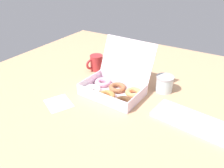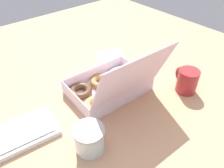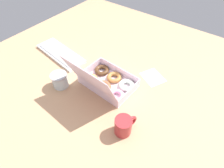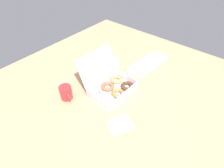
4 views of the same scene
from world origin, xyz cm
name	(u,v)px [view 2 (image 2 of 4)]	position (x,y,z in cm)	size (l,w,h in cm)	color
ground_plane	(98,91)	(0.00, 0.00, -1.00)	(180.00, 180.00, 2.00)	tan
donut_box	(111,86)	(-2.60, 5.08, 3.43)	(32.26, 30.81, 25.20)	white
coffee_mug	(187,80)	(-26.86, 23.16, 4.97)	(8.00, 11.50, 9.69)	#A92B2F
glass_jar	(90,139)	(19.04, 20.98, 4.37)	(9.33, 9.33, 8.65)	silver
paper_napkin	(110,55)	(-20.99, -17.58, 0.07)	(13.24, 11.25, 0.15)	white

